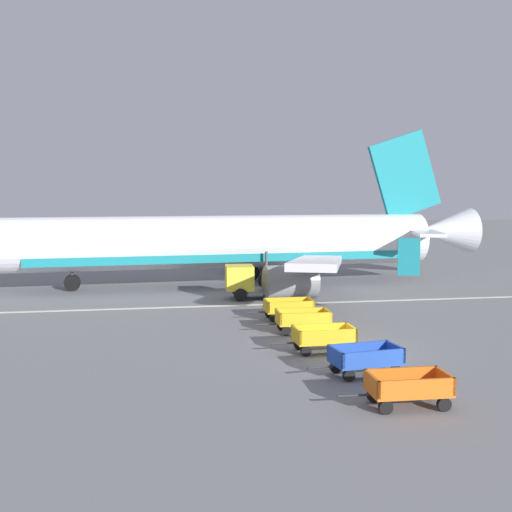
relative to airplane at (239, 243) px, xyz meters
The scene contains 9 objects.
ground_plane 19.77m from the airplane, 85.18° to the right, with size 220.00×220.00×0.00m, color slate.
apron_stripe 8.69m from the airplane, 78.35° to the right, with size 120.00×0.36×0.01m, color silver.
airplane is the anchor object (origin of this frame).
baggage_cart_nearest 26.40m from the airplane, 86.57° to the right, with size 3.57×1.46×1.07m.
baggage_cart_second_in_row 22.93m from the airplane, 86.45° to the right, with size 3.61×1.70×1.07m.
baggage_cart_third_in_row 19.42m from the airplane, 87.56° to the right, with size 3.57×1.45×1.07m.
baggage_cart_fourth_in_row 15.76m from the airplane, 86.91° to the right, with size 3.57×1.46×1.07m.
baggage_cart_far_end 12.72m from the airplane, 86.16° to the right, with size 3.55×1.41×1.07m.
service_truck_beside_carts 6.11m from the airplane, 93.11° to the right, with size 4.49×2.24×2.10m.
Camera 1 is at (-8.04, -24.94, 6.78)m, focal length 44.24 mm.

